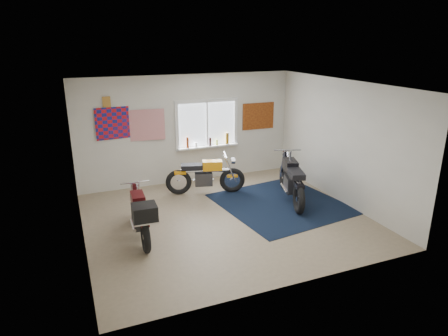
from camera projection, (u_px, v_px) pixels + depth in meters
name	position (u px, v px, depth m)	size (l,w,h in m)	color
ground	(226.00, 219.00, 8.17)	(5.50, 5.50, 0.00)	#9E896B
room_shell	(226.00, 141.00, 7.66)	(5.50, 5.50, 5.50)	white
navy_rug	(281.00, 204.00, 8.90)	(2.50, 2.60, 0.01)	black
window_assembly	(207.00, 127.00, 10.09)	(1.66, 0.17, 1.26)	white
oil_bottles	(212.00, 141.00, 10.17)	(1.15, 0.09, 0.30)	maroon
flag_display	(106.00, 102.00, 9.00)	(1.60, 0.10, 1.17)	red
triumph_poster	(258.00, 116.00, 10.57)	(0.90, 0.03, 0.70)	#A54C14
yellow_triumph	(205.00, 177.00, 9.39)	(1.84, 0.72, 0.95)	black
black_chrome_bike	(291.00, 181.00, 8.96)	(0.86, 2.01, 1.06)	black
maroon_tourer	(141.00, 215.00, 7.19)	(0.55, 1.82, 0.92)	black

